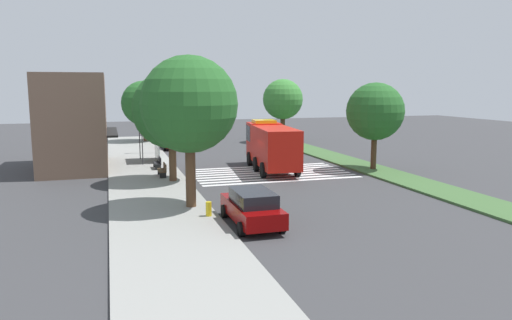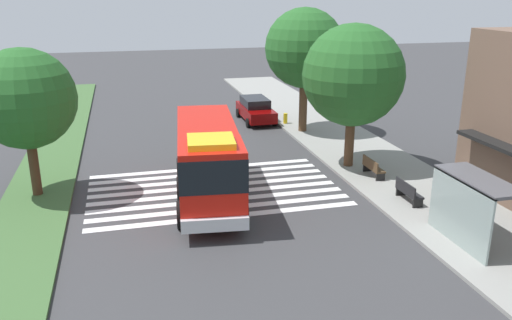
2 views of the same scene
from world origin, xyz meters
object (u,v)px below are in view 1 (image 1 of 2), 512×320
parked_car_west (252,207)px  bench_west_of_shelter (163,170)px  sidewalk_tree_far_west (189,105)px  street_lamp (157,116)px  parked_car_east (164,134)px  sidewalk_tree_east (144,103)px  bus_stop_shelter (153,140)px  fire_truck (271,144)px  sidewalk_tree_west (171,110)px  median_tree_far_west (375,112)px  median_tree_west (283,99)px  fire_hydrant (209,209)px  bench_near_shelter (158,163)px  parked_car_mid (172,140)px

parked_car_west → bench_west_of_shelter: (13.00, 2.67, -0.27)m
sidewalk_tree_far_west → street_lamp: bearing=-1.1°
parked_car_east → sidewalk_tree_east: bearing=100.7°
bus_stop_shelter → parked_car_west: bearing=-172.5°
fire_truck → sidewalk_tree_far_west: 13.39m
bus_stop_shelter → sidewalk_tree_west: size_ratio=0.48×
bus_stop_shelter → sidewalk_tree_east: sidewalk_tree_east is taller
sidewalk_tree_west → median_tree_far_west: (0.34, -15.29, -0.37)m
bench_west_of_shelter → sidewalk_tree_far_west: bearing=-177.1°
parked_car_west → median_tree_west: (31.68, -13.09, 4.05)m
street_lamp → fire_truck: bearing=-146.5°
bench_west_of_shelter → sidewalk_tree_west: bearing=-165.7°
sidewalk_tree_west → sidewalk_tree_far_west: bearing=180.0°
sidewalk_tree_west → median_tree_west: 25.60m
parked_car_east → bench_west_of_shelter: bearing=175.1°
street_lamp → median_tree_west: (6.30, -14.89, 1.27)m
parked_car_west → sidewalk_tree_far_west: size_ratio=0.61×
median_tree_west → fire_hydrant: bearing=153.8°
parked_car_east → street_lamp: bearing=172.3°
bench_west_of_shelter → sidewalk_tree_east: size_ratio=0.23×
bench_west_of_shelter → sidewalk_tree_west: (-1.86, -0.47, 4.27)m
parked_car_west → street_lamp: size_ratio=0.81×
fire_truck → bench_near_shelter: 8.78m
parked_car_mid → bench_near_shelter: size_ratio=2.90×
parked_car_east → bench_near_shelter: (-20.05, 2.67, -0.26)m
median_tree_west → fire_truck: bearing=157.2°
sidewalk_tree_east → median_tree_far_west: (-24.61, -15.29, 0.01)m
fire_truck → bench_near_shelter: size_ratio=5.65×
bench_west_of_shelter → sidewalk_tree_west: size_ratio=0.22×
bus_stop_shelter → fire_hydrant: size_ratio=5.00×
parked_car_west → bus_stop_shelter: bus_stop_shelter is taller
bench_near_shelter → parked_car_mid: bearing=-11.8°
sidewalk_tree_far_west → median_tree_far_west: 17.13m
parked_car_west → bench_near_shelter: parked_car_west is taller
parked_car_mid → bus_stop_shelter: size_ratio=1.33×
bench_west_of_shelter → fire_hydrant: 11.38m
fire_truck → median_tree_west: size_ratio=1.27×
parked_car_west → parked_car_mid: size_ratio=1.03×
fire_truck → sidewalk_tree_east: bearing=25.9°
sidewalk_tree_far_west → median_tree_west: size_ratio=1.10×
street_lamp → sidewalk_tree_far_west: 21.65m
parked_car_west → sidewalk_tree_east: sidewalk_tree_east is taller
sidewalk_tree_east → parked_car_west: bearing=-176.5°
bench_near_shelter → fire_hydrant: bearing=-176.2°
sidewalk_tree_far_west → sidewalk_tree_east: sidewalk_tree_far_west is taller
street_lamp → fire_hydrant: street_lamp is taller
bench_near_shelter → median_tree_far_west: bearing=-107.3°
street_lamp → sidewalk_tree_east: 10.76m
parked_car_east → bench_west_of_shelter: parked_car_east is taller
parked_car_east → median_tree_west: 14.51m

